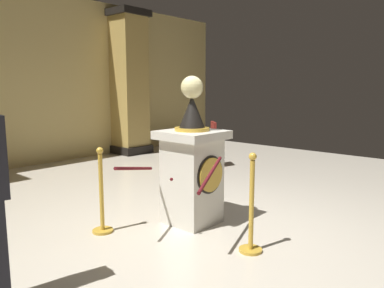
{
  "coord_description": "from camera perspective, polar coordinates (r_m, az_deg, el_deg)",
  "views": [
    {
      "loc": [
        -3.38,
        -2.81,
        1.68
      ],
      "look_at": [
        -0.04,
        0.19,
        0.99
      ],
      "focal_mm": 34.85,
      "sensor_mm": 36.0,
      "label": 1
    }
  ],
  "objects": [
    {
      "name": "ground_plane",
      "position": [
        4.7,
        2.09,
        -12.25
      ],
      "size": [
        12.17,
        12.17,
        0.0
      ],
      "primitive_type": "plane",
      "color": "beige"
    },
    {
      "name": "pedestal_clock",
      "position": [
        4.59,
        0.05,
        -3.35
      ],
      "size": [
        0.71,
        0.71,
        1.82
      ],
      "color": "silver",
      "rests_on": "ground_plane"
    },
    {
      "name": "column_right",
      "position": [
        9.69,
        -9.61,
        9.08
      ],
      "size": [
        0.87,
        0.87,
        3.57
      ],
      "color": "black",
      "rests_on": "ground_plane"
    },
    {
      "name": "cafe_chair_red",
      "position": [
        7.94,
        2.63,
        0.63
      ],
      "size": [
        0.56,
        0.56,
        0.96
      ],
      "color": "black",
      "rests_on": "ground_plane"
    },
    {
      "name": "velvet_rope",
      "position": [
        4.01,
        -3.18,
        -4.18
      ],
      "size": [
        1.17,
        1.18,
        0.22
      ],
      "color": "#591419"
    },
    {
      "name": "stanchion_far",
      "position": [
        3.92,
        9.05,
        -11.07
      ],
      "size": [
        0.24,
        0.24,
        1.04
      ],
      "color": "gold",
      "rests_on": "ground_plane"
    },
    {
      "name": "cafe_table",
      "position": [
        7.63,
        -1.43,
        -0.29
      ],
      "size": [
        0.63,
        0.63,
        0.77
      ],
      "color": "#332D28",
      "rests_on": "ground_plane"
    },
    {
      "name": "back_wall",
      "position": [
        8.67,
        -25.47,
        9.02
      ],
      "size": [
        12.17,
        0.16,
        3.72
      ],
      "primitive_type": "cube",
      "color": "tan",
      "rests_on": "ground_plane"
    },
    {
      "name": "stanchion_near",
      "position": [
        4.49,
        -13.65,
        -8.78
      ],
      "size": [
        0.24,
        0.24,
        1.01
      ],
      "color": "gold",
      "rests_on": "ground_plane"
    }
  ]
}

